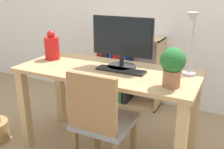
{
  "coord_description": "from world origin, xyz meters",
  "views": [
    {
      "loc": [
        0.9,
        -1.75,
        1.38
      ],
      "look_at": [
        0.0,
        0.1,
        0.66
      ],
      "focal_mm": 42.0,
      "sensor_mm": 36.0,
      "label": 1
    }
  ],
  "objects_px": {
    "keyboard": "(121,70)",
    "potted_plant": "(173,65)",
    "vase": "(52,47)",
    "desk_lamp": "(191,38)",
    "chair": "(101,121)",
    "bookshelf": "(121,72)",
    "monitor": "(122,40)"
  },
  "relations": [
    {
      "from": "desk_lamp",
      "to": "potted_plant",
      "type": "height_order",
      "value": "desk_lamp"
    },
    {
      "from": "vase",
      "to": "desk_lamp",
      "type": "xyz_separation_m",
      "value": [
        1.19,
        0.04,
        0.17
      ]
    },
    {
      "from": "vase",
      "to": "desk_lamp",
      "type": "relative_size",
      "value": 0.55
    },
    {
      "from": "vase",
      "to": "potted_plant",
      "type": "distance_m",
      "value": 1.14
    },
    {
      "from": "vase",
      "to": "bookshelf",
      "type": "relative_size",
      "value": 0.32
    },
    {
      "from": "desk_lamp",
      "to": "potted_plant",
      "type": "bearing_deg",
      "value": -105.01
    },
    {
      "from": "bookshelf",
      "to": "monitor",
      "type": "bearing_deg",
      "value": -65.44
    },
    {
      "from": "potted_plant",
      "to": "monitor",
      "type": "bearing_deg",
      "value": 152.96
    },
    {
      "from": "desk_lamp",
      "to": "potted_plant",
      "type": "distance_m",
      "value": 0.28
    },
    {
      "from": "vase",
      "to": "potted_plant",
      "type": "xyz_separation_m",
      "value": [
        1.12,
        -0.19,
        0.04
      ]
    },
    {
      "from": "desk_lamp",
      "to": "bookshelf",
      "type": "relative_size",
      "value": 0.57
    },
    {
      "from": "desk_lamp",
      "to": "bookshelf",
      "type": "bearing_deg",
      "value": 136.72
    },
    {
      "from": "keyboard",
      "to": "desk_lamp",
      "type": "relative_size",
      "value": 0.84
    },
    {
      "from": "monitor",
      "to": "desk_lamp",
      "type": "xyz_separation_m",
      "value": [
        0.52,
        -0.0,
        0.06
      ]
    },
    {
      "from": "potted_plant",
      "to": "chair",
      "type": "bearing_deg",
      "value": -158.29
    },
    {
      "from": "monitor",
      "to": "chair",
      "type": "height_order",
      "value": "monitor"
    },
    {
      "from": "keyboard",
      "to": "potted_plant",
      "type": "distance_m",
      "value": 0.47
    },
    {
      "from": "bookshelf",
      "to": "vase",
      "type": "bearing_deg",
      "value": -106.18
    },
    {
      "from": "chair",
      "to": "bookshelf",
      "type": "xyz_separation_m",
      "value": [
        -0.42,
        1.28,
        -0.08
      ]
    },
    {
      "from": "keyboard",
      "to": "bookshelf",
      "type": "bearing_deg",
      "value": 114.11
    },
    {
      "from": "desk_lamp",
      "to": "chair",
      "type": "bearing_deg",
      "value": -140.65
    },
    {
      "from": "keyboard",
      "to": "vase",
      "type": "bearing_deg",
      "value": 175.93
    },
    {
      "from": "keyboard",
      "to": "vase",
      "type": "height_order",
      "value": "vase"
    },
    {
      "from": "desk_lamp",
      "to": "keyboard",
      "type": "bearing_deg",
      "value": -169.37
    },
    {
      "from": "monitor",
      "to": "desk_lamp",
      "type": "height_order",
      "value": "desk_lamp"
    },
    {
      "from": "potted_plant",
      "to": "keyboard",
      "type": "bearing_deg",
      "value": 161.53
    },
    {
      "from": "chair",
      "to": "keyboard",
      "type": "bearing_deg",
      "value": 89.37
    },
    {
      "from": "monitor",
      "to": "desk_lamp",
      "type": "distance_m",
      "value": 0.53
    },
    {
      "from": "keyboard",
      "to": "monitor",
      "type": "bearing_deg",
      "value": 109.68
    },
    {
      "from": "vase",
      "to": "desk_lamp",
      "type": "bearing_deg",
      "value": 2.07
    },
    {
      "from": "vase",
      "to": "chair",
      "type": "distance_m",
      "value": 0.87
    },
    {
      "from": "keyboard",
      "to": "potted_plant",
      "type": "relative_size",
      "value": 1.48
    }
  ]
}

